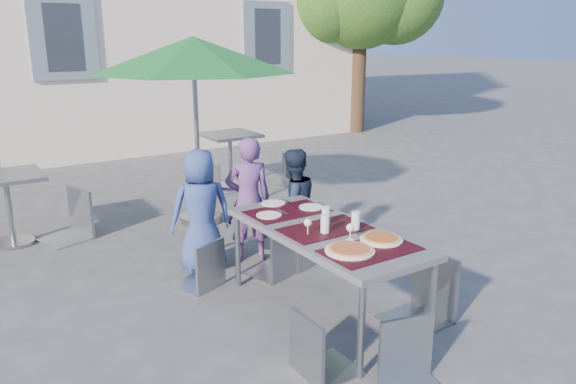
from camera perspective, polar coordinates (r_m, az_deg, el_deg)
ground at (r=4.21m, az=4.54°, el=-16.82°), size 90.00×90.00×0.00m
dining_table at (r=4.55m, az=3.76°, el=-4.41°), size 0.80×1.85×0.76m
pizza_near_left at (r=4.07m, az=6.29°, el=-5.85°), size 0.36×0.36×0.03m
pizza_near_right at (r=4.32m, az=9.45°, el=-4.70°), size 0.33×0.33×0.03m
glassware at (r=4.47m, az=4.71°, el=-2.98°), size 0.45×0.46×0.15m
place_settings at (r=5.01m, az=-0.31°, el=-1.65°), size 0.70×0.51×0.01m
child_0 at (r=5.51m, az=-8.83°, el=-1.88°), size 0.67×0.51×1.22m
child_1 at (r=5.69m, az=-4.05°, el=-0.80°), size 0.54×0.44×1.29m
child_2 at (r=5.66m, az=0.46°, el=-1.44°), size 0.58×0.35×1.17m
chair_0 at (r=5.14m, az=-8.77°, el=-4.48°), size 0.50×0.51×0.86m
chair_1 at (r=5.30m, az=-1.05°, el=-3.29°), size 0.50×0.51×0.91m
chair_2 at (r=5.55m, az=1.41°, el=-2.79°), size 0.48×0.49×0.86m
chair_3 at (r=3.82m, az=3.08°, el=-11.68°), size 0.39×0.39×0.87m
chair_4 at (r=4.64m, az=14.10°, el=-5.49°), size 0.48×0.48×1.04m
chair_5 at (r=3.74m, az=12.91°, el=-12.28°), size 0.48×0.49×0.91m
patio_umbrella at (r=6.73m, az=-9.59°, el=13.45°), size 2.41×2.41×2.24m
cafe_table_0 at (r=6.83m, az=-26.61°, el=-0.29°), size 0.75×0.75×0.80m
bg_chair_r_0 at (r=6.77m, az=-21.39°, el=0.67°), size 0.59×0.59×1.06m
cafe_table_1 at (r=8.51m, az=-5.90°, el=4.40°), size 0.77×0.77×0.83m
bg_chair_l_1 at (r=8.29m, az=-7.06°, el=3.29°), size 0.39×0.38×0.84m
bg_chair_r_1 at (r=8.75m, az=-0.04°, el=4.08°), size 0.47×0.46×0.84m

